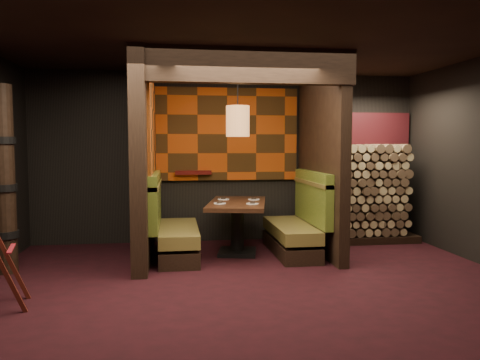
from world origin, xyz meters
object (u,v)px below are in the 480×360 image
Objects in this scene: firewood_stack at (365,193)px; dining_table at (237,217)px; totem_column at (4,181)px; booth_bench_right at (298,227)px; pendant_lamp at (238,121)px; booth_bench_left at (172,230)px.

dining_table is at bearing -164.14° from firewood_stack.
totem_column is (-3.07, -0.61, 0.63)m from dining_table.
totem_column reaches higher than booth_bench_right.
pendant_lamp reaches higher than firewood_stack.
firewood_stack reaches higher than booth_bench_left.
dining_table is at bearing 3.25° from booth_bench_left.
pendant_lamp is at bearing 0.32° from booth_bench_left.
booth_bench_left and booth_bench_right have the same top height.
totem_column is at bearing -165.25° from booth_bench_left.
totem_column is at bearing -172.14° from booth_bench_right.
booth_bench_right is 1.58m from firewood_stack.
pendant_lamp is (0.98, 0.01, 1.59)m from booth_bench_left.
firewood_stack is at bearing 15.86° from dining_table.
booth_bench_left is at bearing 180.00° from booth_bench_right.
totem_column is (-3.98, -0.55, 0.79)m from booth_bench_right.
totem_column reaches higher than firewood_stack.
booth_bench_right is 0.92× the size of firewood_stack.
booth_bench_left is 0.99m from dining_table.
booth_bench_right is at bearing -3.47° from dining_table.
dining_table is 2.37m from firewood_stack.
booth_bench_right is (1.89, 0.00, 0.00)m from booth_bench_left.
firewood_stack is at bearing 17.02° from pendant_lamp.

